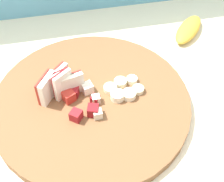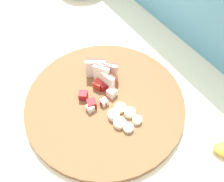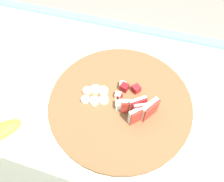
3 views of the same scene
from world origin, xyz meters
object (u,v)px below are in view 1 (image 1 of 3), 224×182
at_px(apple_dice_pile, 83,101).
at_px(banana_slice_rows, 123,90).
at_px(apple_wedge_fan, 59,84).
at_px(banana_peel, 188,29).
at_px(cutting_board, 91,103).

relative_size(apple_dice_pile, banana_slice_rows, 1.12).
xyz_separation_m(apple_wedge_fan, banana_peel, (0.34, 0.15, -0.03)).
distance_m(cutting_board, banana_slice_rows, 0.07).
distance_m(apple_dice_pile, banana_slice_rows, 0.09).
bearing_deg(banana_slice_rows, apple_dice_pile, -168.82).
distance_m(apple_dice_pile, banana_peel, 0.35).
distance_m(apple_wedge_fan, banana_slice_rows, 0.13).
bearing_deg(banana_peel, cutting_board, -146.41).
height_order(cutting_board, banana_peel, banana_peel).
distance_m(banana_slice_rows, banana_peel, 0.27).
bearing_deg(banana_peel, apple_wedge_fan, -155.46).
height_order(apple_wedge_fan, banana_slice_rows, apple_wedge_fan).
bearing_deg(banana_slice_rows, cutting_board, -173.68).
height_order(apple_dice_pile, banana_peel, apple_dice_pile).
height_order(apple_wedge_fan, apple_dice_pile, apple_wedge_fan).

